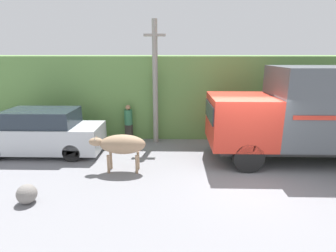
# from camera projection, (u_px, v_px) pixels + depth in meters

# --- Properties ---
(ground_plane) EXTENTS (60.00, 60.00, 0.00)m
(ground_plane) POSITION_uv_depth(u_px,v_px,m) (246.00, 176.00, 8.56)
(ground_plane) COLOR gray
(hillside_embankment) EXTENTS (32.00, 6.95, 3.75)m
(hillside_embankment) POSITION_uv_depth(u_px,v_px,m) (215.00, 89.00, 15.04)
(hillside_embankment) COLOR #608C47
(hillside_embankment) RESTS_ON ground_plane
(building_backdrop) EXTENTS (6.49, 2.70, 2.78)m
(building_backdrop) POSITION_uv_depth(u_px,v_px,m) (128.00, 103.00, 13.46)
(building_backdrop) COLOR #C6B793
(building_backdrop) RESTS_ON ground_plane
(cargo_truck) EXTENTS (7.33, 2.36, 3.44)m
(cargo_truck) POSITION_uv_depth(u_px,v_px,m) (321.00, 112.00, 9.29)
(cargo_truck) COLOR #2D2D2D
(cargo_truck) RESTS_ON ground_plane
(brown_cow) EXTENTS (1.89, 0.65, 1.29)m
(brown_cow) POSITION_uv_depth(u_px,v_px,m) (121.00, 145.00, 8.70)
(brown_cow) COLOR #9E7F60
(brown_cow) RESTS_ON ground_plane
(parked_suv) EXTENTS (4.77, 1.71, 1.79)m
(parked_suv) POSITION_uv_depth(u_px,v_px,m) (41.00, 133.00, 10.27)
(parked_suv) COLOR silver
(parked_suv) RESTS_ON ground_plane
(pedestrian_on_hill) EXTENTS (0.48, 0.48, 1.67)m
(pedestrian_on_hill) POSITION_uv_depth(u_px,v_px,m) (129.00, 122.00, 11.78)
(pedestrian_on_hill) COLOR #38332D
(pedestrian_on_hill) RESTS_ON ground_plane
(utility_pole) EXTENTS (0.90, 0.23, 5.22)m
(utility_pole) POSITION_uv_depth(u_px,v_px,m) (155.00, 81.00, 11.15)
(utility_pole) COLOR gray
(utility_pole) RESTS_ON ground_plane
(roadside_rock) EXTENTS (0.52, 0.52, 0.52)m
(roadside_rock) POSITION_uv_depth(u_px,v_px,m) (27.00, 194.00, 6.97)
(roadside_rock) COLOR gray
(roadside_rock) RESTS_ON ground_plane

